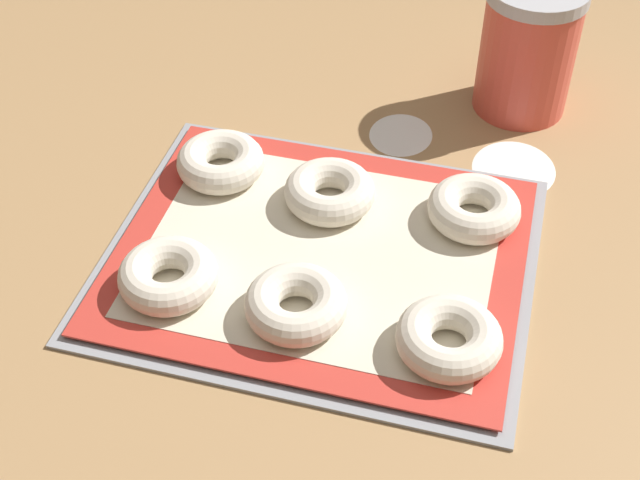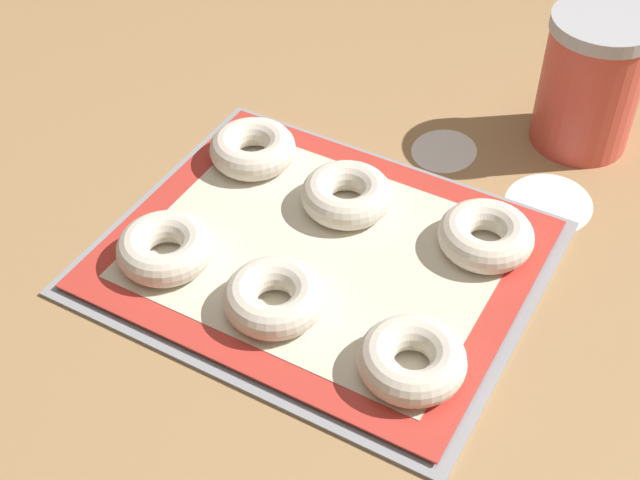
{
  "view_description": "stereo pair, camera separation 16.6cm",
  "coord_description": "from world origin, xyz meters",
  "views": [
    {
      "loc": [
        0.18,
        -0.66,
        0.67
      ],
      "look_at": [
        0.01,
        -0.01,
        0.03
      ],
      "focal_mm": 50.0,
      "sensor_mm": 36.0,
      "label": 1
    },
    {
      "loc": [
        0.34,
        -0.6,
        0.67
      ],
      "look_at": [
        0.01,
        -0.01,
        0.03
      ],
      "focal_mm": 50.0,
      "sensor_mm": 36.0,
      "label": 2
    }
  ],
  "objects": [
    {
      "name": "ground_plane",
      "position": [
        0.0,
        0.0,
        0.0
      ],
      "size": [
        2.8,
        2.8,
        0.0
      ],
      "primitive_type": "plane",
      "color": "#A87F51"
    },
    {
      "name": "baking_tray",
      "position": [
        0.01,
        -0.01,
        0.0
      ],
      "size": [
        0.45,
        0.37,
        0.01
      ],
      "color": "#93969B",
      "rests_on": "ground_plane"
    },
    {
      "name": "baking_mat",
      "position": [
        0.01,
        -0.01,
        0.01
      ],
      "size": [
        0.42,
        0.35,
        0.0
      ],
      "color": "red",
      "rests_on": "baking_tray"
    },
    {
      "name": "bagel_front_left",
      "position": [
        -0.12,
        -0.1,
        0.03
      ],
      "size": [
        0.1,
        0.1,
        0.03
      ],
      "color": "silver",
      "rests_on": "baking_mat"
    },
    {
      "name": "bagel_front_center",
      "position": [
        0.01,
        -0.11,
        0.03
      ],
      "size": [
        0.1,
        0.1,
        0.03
      ],
      "color": "silver",
      "rests_on": "baking_mat"
    },
    {
      "name": "bagel_front_right",
      "position": [
        0.16,
        -0.11,
        0.03
      ],
      "size": [
        0.1,
        0.1,
        0.03
      ],
      "color": "silver",
      "rests_on": "baking_mat"
    },
    {
      "name": "bagel_back_left",
      "position": [
        -0.13,
        0.08,
        0.03
      ],
      "size": [
        0.1,
        0.1,
        0.03
      ],
      "color": "silver",
      "rests_on": "baking_mat"
    },
    {
      "name": "bagel_back_center",
      "position": [
        0.0,
        0.06,
        0.03
      ],
      "size": [
        0.1,
        0.1,
        0.03
      ],
      "color": "silver",
      "rests_on": "baking_mat"
    },
    {
      "name": "bagel_back_right",
      "position": [
        0.16,
        0.08,
        0.03
      ],
      "size": [
        0.1,
        0.1,
        0.03
      ],
      "color": "silver",
      "rests_on": "baking_mat"
    },
    {
      "name": "flour_canister",
      "position": [
        0.18,
        0.32,
        0.08
      ],
      "size": [
        0.12,
        0.12,
        0.17
      ],
      "color": "#DB4C3D",
      "rests_on": "ground_plane"
    },
    {
      "name": "flour_patch_near",
      "position": [
        0.05,
        0.22,
        0.0
      ],
      "size": [
        0.08,
        0.09,
        0.0
      ],
      "color": "white",
      "rests_on": "ground_plane"
    },
    {
      "name": "flour_patch_far",
      "position": [
        0.19,
        0.19,
        0.0
      ],
      "size": [
        0.1,
        0.11,
        0.0
      ],
      "color": "white",
      "rests_on": "ground_plane"
    }
  ]
}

